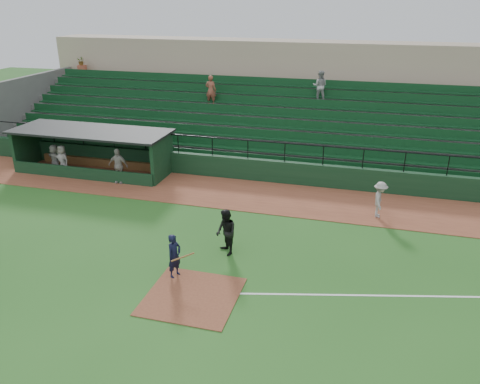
# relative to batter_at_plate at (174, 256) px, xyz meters

# --- Properties ---
(ground) EXTENTS (90.00, 90.00, 0.00)m
(ground) POSITION_rel_batter_at_plate_xyz_m (1.02, -0.02, -0.82)
(ground) COLOR #24591C
(ground) RESTS_ON ground
(warning_track) EXTENTS (40.00, 4.00, 0.03)m
(warning_track) POSITION_rel_batter_at_plate_xyz_m (1.02, 7.98, -0.81)
(warning_track) COLOR brown
(warning_track) RESTS_ON ground
(home_plate_dirt) EXTENTS (3.00, 3.00, 0.03)m
(home_plate_dirt) POSITION_rel_batter_at_plate_xyz_m (1.02, -1.02, -0.81)
(home_plate_dirt) COLOR brown
(home_plate_dirt) RESTS_ON ground
(foul_line) EXTENTS (17.49, 4.44, 0.01)m
(foul_line) POSITION_rel_batter_at_plate_xyz_m (9.02, 1.18, -0.82)
(foul_line) COLOR white
(foul_line) RESTS_ON ground
(stadium_structure) EXTENTS (38.00, 13.08, 6.40)m
(stadium_structure) POSITION_rel_batter_at_plate_xyz_m (1.01, 16.44, 1.48)
(stadium_structure) COLOR #10321A
(stadium_structure) RESTS_ON ground
(dugout) EXTENTS (8.90, 3.20, 2.42)m
(dugout) POSITION_rel_batter_at_plate_xyz_m (-8.73, 9.54, 0.51)
(dugout) COLOR #10321A
(dugout) RESTS_ON ground
(batter_at_plate) EXTENTS (1.08, 0.72, 1.64)m
(batter_at_plate) POSITION_rel_batter_at_plate_xyz_m (0.00, 0.00, 0.00)
(batter_at_plate) COLOR black
(batter_at_plate) RESTS_ON ground
(umpire) EXTENTS (1.10, 1.13, 1.83)m
(umpire) POSITION_rel_batter_at_plate_xyz_m (1.27, 2.05, 0.09)
(umpire) COLOR black
(umpire) RESTS_ON ground
(runner) EXTENTS (0.63, 1.08, 1.66)m
(runner) POSITION_rel_batter_at_plate_xyz_m (6.93, 7.06, 0.04)
(runner) COLOR #9C9792
(runner) RESTS_ON warning_track
(dugout_player_a) EXTENTS (1.11, 0.47, 1.89)m
(dugout_player_a) POSITION_rel_batter_at_plate_xyz_m (-6.45, 7.79, 0.15)
(dugout_player_a) COLOR #9E9994
(dugout_player_a) RESTS_ON warning_track
(dugout_player_b) EXTENTS (0.93, 0.74, 1.67)m
(dugout_player_b) POSITION_rel_batter_at_plate_xyz_m (-10.08, 8.16, 0.04)
(dugout_player_b) COLOR gray
(dugout_player_b) RESTS_ON warning_track
(dugout_player_c) EXTENTS (1.62, 1.05, 1.67)m
(dugout_player_c) POSITION_rel_batter_at_plate_xyz_m (-10.60, 8.21, 0.04)
(dugout_player_c) COLOR gray
(dugout_player_c) RESTS_ON warning_track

